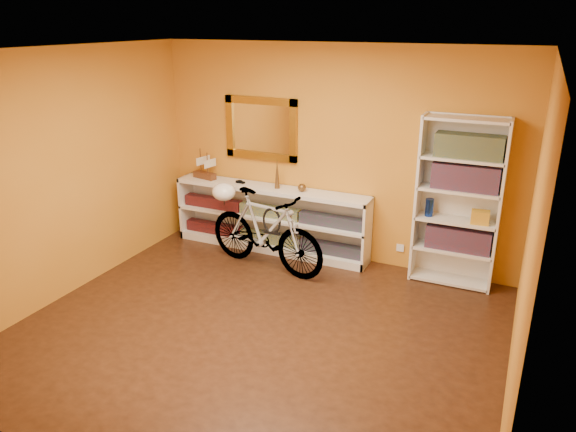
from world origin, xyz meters
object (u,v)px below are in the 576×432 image
at_px(console_unit, 271,219).
at_px(helmet, 224,192).
at_px(bookcase, 458,203).
at_px(bicycle, 265,231).

height_order(console_unit, helmet, helmet).
bearing_deg(helmet, bookcase, 9.42).
bearing_deg(console_unit, bookcase, 0.63).
bearing_deg(bookcase, bicycle, -164.87).
height_order(console_unit, bookcase, bookcase).
bearing_deg(bookcase, console_unit, -179.37).
xyz_separation_m(console_unit, bicycle, (0.20, -0.54, 0.06)).
xyz_separation_m(console_unit, helmet, (-0.43, -0.42, 0.43)).
height_order(bookcase, bicycle, bookcase).
distance_m(console_unit, helmet, 0.74).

